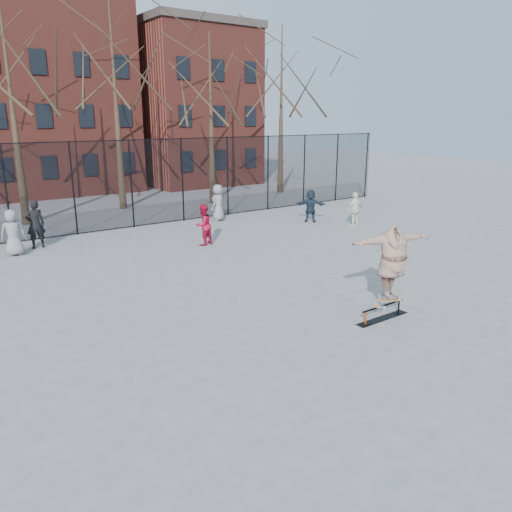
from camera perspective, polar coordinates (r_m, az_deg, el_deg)
ground at (r=12.53m, az=4.47°, el=-7.75°), size 100.00×100.00×0.00m
skate_rail at (r=13.14m, az=14.27°, el=-6.37°), size 1.69×0.26×0.37m
skateboard at (r=13.21m, az=14.99°, el=-5.00°), size 0.92×0.22×0.11m
skater at (r=12.90m, az=15.30°, el=-0.83°), size 2.41×1.12×1.89m
bystander_grey at (r=20.34m, az=-26.03°, el=2.41°), size 0.92×0.67×1.72m
bystander_black at (r=21.12m, az=-23.91°, el=3.34°), size 0.71×0.49×1.90m
bystander_red at (r=19.91m, az=-6.05°, el=3.55°), size 0.95×0.84×1.64m
bystander_white at (r=23.59m, az=11.24°, el=5.22°), size 0.96×0.41×1.63m
bystander_navy at (r=24.44m, az=6.26°, el=5.73°), size 1.35×1.40×1.59m
bystander_extra at (r=24.63m, az=-4.36°, el=6.09°), size 1.04×0.91×1.78m
fence at (r=23.16m, az=-16.86°, el=7.77°), size 34.03×0.07×4.00m
tree_row at (r=26.98m, az=-21.43°, el=19.73°), size 33.66×7.46×10.67m
rowhouses at (r=35.70m, az=-23.50°, el=16.19°), size 29.00×7.00×13.00m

